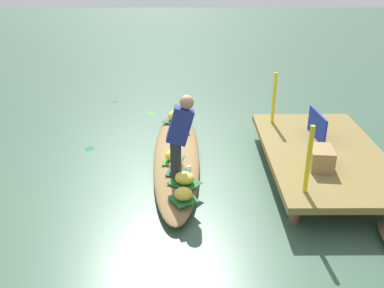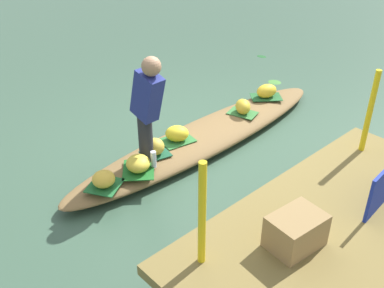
{
  "view_description": "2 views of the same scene",
  "coord_description": "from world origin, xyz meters",
  "px_view_note": "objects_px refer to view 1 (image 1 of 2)",
  "views": [
    {
      "loc": [
        6.44,
        0.22,
        3.27
      ],
      "look_at": [
        -0.04,
        0.26,
        0.27
      ],
      "focal_mm": 39.78,
      "sensor_mm": 36.0,
      "label": 1
    },
    {
      "loc": [
        3.51,
        3.54,
        3.02
      ],
      "look_at": [
        0.43,
        0.21,
        0.26
      ],
      "focal_mm": 42.69,
      "sensor_mm": 36.0,
      "label": 2
    }
  ],
  "objects_px": {
    "banana_bunch_1": "(185,178)",
    "vendor_person": "(180,132)",
    "vendor_boat": "(177,154)",
    "banana_bunch_2": "(176,166)",
    "banana_bunch_3": "(174,115)",
    "market_banner": "(317,125)",
    "produce_crate": "(321,158)",
    "water_bottle": "(189,172)",
    "banana_bunch_0": "(178,127)",
    "banana_bunch_4": "(183,194)",
    "banana_bunch_5": "(173,155)"
  },
  "relations": [
    {
      "from": "banana_bunch_1",
      "to": "vendor_person",
      "type": "height_order",
      "value": "vendor_person"
    },
    {
      "from": "banana_bunch_1",
      "to": "vendor_person",
      "type": "distance_m",
      "value": 0.66
    },
    {
      "from": "vendor_boat",
      "to": "banana_bunch_2",
      "type": "xyz_separation_m",
      "value": [
        0.82,
        0.02,
        0.21
      ]
    },
    {
      "from": "vendor_boat",
      "to": "banana_bunch_3",
      "type": "distance_m",
      "value": 1.31
    },
    {
      "from": "banana_bunch_1",
      "to": "banana_bunch_3",
      "type": "relative_size",
      "value": 0.93
    },
    {
      "from": "market_banner",
      "to": "produce_crate",
      "type": "xyz_separation_m",
      "value": [
        1.03,
        -0.22,
        -0.07
      ]
    },
    {
      "from": "water_bottle",
      "to": "banana_bunch_0",
      "type": "bearing_deg",
      "value": -173.49
    },
    {
      "from": "banana_bunch_2",
      "to": "banana_bunch_4",
      "type": "xyz_separation_m",
      "value": [
        0.77,
        0.12,
        -0.02
      ]
    },
    {
      "from": "banana_bunch_3",
      "to": "banana_bunch_4",
      "type": "relative_size",
      "value": 1.25
    },
    {
      "from": "banana_bunch_5",
      "to": "banana_bunch_1",
      "type": "bearing_deg",
      "value": 14.5
    },
    {
      "from": "vendor_person",
      "to": "water_bottle",
      "type": "relative_size",
      "value": 6.42
    },
    {
      "from": "banana_bunch_3",
      "to": "water_bottle",
      "type": "distance_m",
      "value": 2.3
    },
    {
      "from": "banana_bunch_1",
      "to": "banana_bunch_3",
      "type": "bearing_deg",
      "value": -174.59
    },
    {
      "from": "market_banner",
      "to": "banana_bunch_2",
      "type": "bearing_deg",
      "value": -75.5
    },
    {
      "from": "banana_bunch_1",
      "to": "market_banner",
      "type": "bearing_deg",
      "value": 117.9
    },
    {
      "from": "banana_bunch_0",
      "to": "banana_bunch_2",
      "type": "bearing_deg",
      "value": 0.03
    },
    {
      "from": "banana_bunch_4",
      "to": "water_bottle",
      "type": "height_order",
      "value": "water_bottle"
    },
    {
      "from": "banana_bunch_1",
      "to": "banana_bunch_5",
      "type": "distance_m",
      "value": 0.74
    },
    {
      "from": "vendor_boat",
      "to": "water_bottle",
      "type": "relative_size",
      "value": 21.45
    },
    {
      "from": "banana_bunch_0",
      "to": "banana_bunch_2",
      "type": "xyz_separation_m",
      "value": [
        1.49,
        0.0,
        0.0
      ]
    },
    {
      "from": "vendor_boat",
      "to": "banana_bunch_0",
      "type": "distance_m",
      "value": 0.7
    },
    {
      "from": "banana_bunch_1",
      "to": "market_banner",
      "type": "relative_size",
      "value": 0.38
    },
    {
      "from": "banana_bunch_5",
      "to": "vendor_person",
      "type": "distance_m",
      "value": 0.8
    },
    {
      "from": "vendor_person",
      "to": "water_bottle",
      "type": "xyz_separation_m",
      "value": [
        0.05,
        0.13,
        -0.61
      ]
    },
    {
      "from": "banana_bunch_4",
      "to": "vendor_person",
      "type": "relative_size",
      "value": 0.2
    },
    {
      "from": "banana_bunch_1",
      "to": "banana_bunch_4",
      "type": "relative_size",
      "value": 1.17
    },
    {
      "from": "market_banner",
      "to": "water_bottle",
      "type": "bearing_deg",
      "value": -69.88
    },
    {
      "from": "vendor_boat",
      "to": "banana_bunch_1",
      "type": "height_order",
      "value": "banana_bunch_1"
    },
    {
      "from": "banana_bunch_4",
      "to": "banana_bunch_5",
      "type": "xyz_separation_m",
      "value": [
        -1.15,
        -0.17,
        0.01
      ]
    },
    {
      "from": "banana_bunch_3",
      "to": "vendor_person",
      "type": "bearing_deg",
      "value": 4.28
    },
    {
      "from": "vendor_person",
      "to": "produce_crate",
      "type": "height_order",
      "value": "vendor_person"
    },
    {
      "from": "vendor_person",
      "to": "banana_bunch_5",
      "type": "bearing_deg",
      "value": -166.44
    },
    {
      "from": "banana_bunch_2",
      "to": "banana_bunch_4",
      "type": "bearing_deg",
      "value": 8.63
    },
    {
      "from": "banana_bunch_4",
      "to": "banana_bunch_5",
      "type": "height_order",
      "value": "banana_bunch_5"
    },
    {
      "from": "market_banner",
      "to": "produce_crate",
      "type": "height_order",
      "value": "market_banner"
    },
    {
      "from": "banana_bunch_0",
      "to": "banana_bunch_4",
      "type": "bearing_deg",
      "value": 2.98
    },
    {
      "from": "banana_bunch_1",
      "to": "vendor_person",
      "type": "bearing_deg",
      "value": -163.32
    },
    {
      "from": "banana_bunch_4",
      "to": "market_banner",
      "type": "distance_m",
      "value": 2.71
    },
    {
      "from": "banana_bunch_4",
      "to": "market_banner",
      "type": "xyz_separation_m",
      "value": [
        -1.58,
        2.17,
        0.33
      ]
    },
    {
      "from": "banana_bunch_4",
      "to": "vendor_person",
      "type": "xyz_separation_m",
      "value": [
        -0.65,
        -0.05,
        0.62
      ]
    },
    {
      "from": "vendor_boat",
      "to": "banana_bunch_3",
      "type": "xyz_separation_m",
      "value": [
        -1.29,
        -0.08,
        0.2
      ]
    },
    {
      "from": "banana_bunch_3",
      "to": "banana_bunch_5",
      "type": "xyz_separation_m",
      "value": [
        1.73,
        0.05,
        -0.0
      ]
    },
    {
      "from": "banana_bunch_1",
      "to": "vendor_person",
      "type": "xyz_separation_m",
      "value": [
        -0.22,
        -0.06,
        0.62
      ]
    },
    {
      "from": "vendor_boat",
      "to": "banana_bunch_4",
      "type": "distance_m",
      "value": 1.61
    },
    {
      "from": "water_bottle",
      "to": "produce_crate",
      "type": "height_order",
      "value": "produce_crate"
    },
    {
      "from": "banana_bunch_1",
      "to": "market_banner",
      "type": "distance_m",
      "value": 2.47
    },
    {
      "from": "banana_bunch_2",
      "to": "vendor_boat",
      "type": "bearing_deg",
      "value": -178.72
    },
    {
      "from": "banana_bunch_0",
      "to": "banana_bunch_1",
      "type": "xyz_separation_m",
      "value": [
        1.83,
        0.13,
        -0.01
      ]
    },
    {
      "from": "banana_bunch_3",
      "to": "banana_bunch_4",
      "type": "distance_m",
      "value": 2.89
    },
    {
      "from": "banana_bunch_5",
      "to": "produce_crate",
      "type": "xyz_separation_m",
      "value": [
        0.61,
        2.13,
        0.25
      ]
    }
  ]
}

